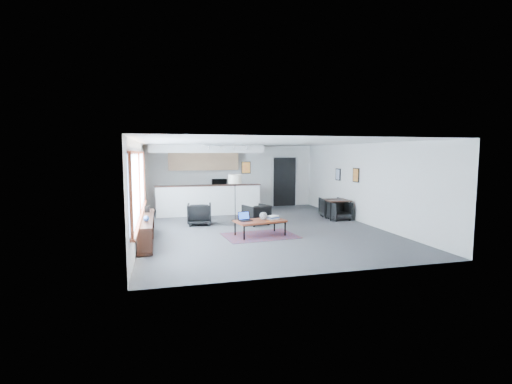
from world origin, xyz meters
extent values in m
cube|color=#4E4E50|center=(0.00, 0.00, -0.01)|extent=(7.00, 9.00, 0.01)
cube|color=white|center=(0.00, 0.00, 2.60)|extent=(7.00, 9.00, 0.01)
cube|color=silver|center=(0.00, 4.50, 1.30)|extent=(7.00, 0.01, 2.60)
cube|color=silver|center=(0.00, -4.50, 1.30)|extent=(7.00, 0.01, 2.60)
cube|color=silver|center=(-3.50, 0.00, 1.30)|extent=(0.01, 9.00, 2.60)
cube|color=silver|center=(3.50, 0.00, 1.30)|extent=(0.01, 9.00, 2.60)
cube|color=#8CBFFF|center=(-3.47, -0.90, 1.50)|extent=(0.02, 5.80, 1.55)
cube|color=maroon|center=(-3.44, -0.90, 0.70)|extent=(0.10, 5.95, 0.06)
cube|color=maroon|center=(-3.45, -0.90, 2.30)|extent=(0.06, 5.95, 0.06)
cube|color=maroon|center=(-3.45, -3.80, 1.50)|extent=(0.06, 0.06, 1.60)
cube|color=maroon|center=(-3.45, -0.90, 1.50)|extent=(0.06, 0.06, 1.60)
cube|color=maroon|center=(-3.45, 2.00, 1.50)|extent=(0.06, 0.06, 1.60)
cube|color=black|center=(-3.30, -1.00, 0.62)|extent=(0.35, 3.00, 0.05)
cube|color=black|center=(-3.30, -1.00, 0.05)|extent=(0.35, 3.00, 0.05)
cube|color=black|center=(-3.30, -2.45, 0.33)|extent=(0.33, 0.04, 0.55)
cube|color=black|center=(-3.30, -1.00, 0.33)|extent=(0.33, 0.04, 0.55)
cube|color=black|center=(-3.30, 0.45, 0.33)|extent=(0.33, 0.04, 0.55)
cube|color=#3359A5|center=(-3.30, -2.30, 0.17)|extent=(0.18, 0.04, 0.20)
cube|color=silver|center=(-3.30, -2.13, 0.18)|extent=(0.18, 0.04, 0.22)
cube|color=maroon|center=(-3.30, -1.96, 0.20)|extent=(0.18, 0.04, 0.24)
cube|color=black|center=(-3.30, -1.79, 0.17)|extent=(0.18, 0.04, 0.20)
cube|color=#3359A5|center=(-3.30, -1.62, 0.18)|extent=(0.18, 0.04, 0.22)
cube|color=silver|center=(-3.30, -1.45, 0.20)|extent=(0.18, 0.04, 0.24)
cube|color=maroon|center=(-3.30, -1.28, 0.17)|extent=(0.18, 0.04, 0.20)
cube|color=black|center=(-3.30, -1.11, 0.18)|extent=(0.18, 0.04, 0.22)
cube|color=#3359A5|center=(-3.30, -0.94, 0.20)|extent=(0.18, 0.03, 0.24)
cube|color=silver|center=(-3.30, -0.77, 0.17)|extent=(0.18, 0.03, 0.20)
cube|color=maroon|center=(-3.30, -0.60, 0.18)|extent=(0.18, 0.03, 0.22)
cube|color=black|center=(-3.30, -0.43, 0.20)|extent=(0.18, 0.04, 0.24)
cube|color=black|center=(-3.30, -0.20, 0.73)|extent=(0.14, 0.02, 0.18)
sphere|color=#264C99|center=(-3.28, -1.60, 0.71)|extent=(0.14, 0.14, 0.14)
cube|color=white|center=(-1.20, 2.70, 0.55)|extent=(3.80, 0.25, 1.10)
cube|color=black|center=(-1.20, 2.70, 1.11)|extent=(3.85, 0.32, 0.04)
cube|color=white|center=(-1.20, 4.15, 0.45)|extent=(3.80, 0.60, 0.90)
cube|color=#2D2D2D|center=(-1.20, 4.15, 0.91)|extent=(3.82, 0.62, 0.04)
cube|color=tan|center=(-1.20, 4.30, 1.95)|extent=(2.80, 0.35, 0.70)
cube|color=white|center=(-1.20, 3.60, 2.45)|extent=(4.20, 1.80, 0.30)
cube|color=black|center=(0.20, 2.71, 1.75)|extent=(0.35, 0.03, 0.45)
cube|color=orange|center=(0.20, 2.69, 1.75)|extent=(0.30, 0.01, 0.40)
cube|color=black|center=(2.30, 4.42, 1.05)|extent=(1.00, 0.12, 2.10)
cube|color=white|center=(1.78, 4.43, 1.05)|extent=(0.06, 0.10, 2.10)
cube|color=white|center=(2.82, 4.43, 1.05)|extent=(0.06, 0.10, 2.10)
cube|color=white|center=(2.30, 4.43, 2.12)|extent=(1.10, 0.10, 0.06)
cube|color=silver|center=(-0.60, 2.20, 2.56)|extent=(1.60, 0.04, 0.04)
cylinder|color=silver|center=(-1.25, 2.20, 2.48)|extent=(0.07, 0.07, 0.09)
cylinder|color=silver|center=(-0.80, 2.20, 2.48)|extent=(0.07, 0.07, 0.09)
cylinder|color=silver|center=(-0.35, 2.20, 2.48)|extent=(0.07, 0.07, 0.09)
cylinder|color=silver|center=(0.10, 2.20, 2.48)|extent=(0.07, 0.07, 0.09)
cube|color=black|center=(3.47, 0.40, 1.55)|extent=(0.03, 0.38, 0.48)
cube|color=orange|center=(3.46, 0.40, 1.55)|extent=(0.00, 0.32, 0.42)
cube|color=black|center=(3.47, 1.70, 1.50)|extent=(0.03, 0.34, 0.44)
cube|color=#859FC5|center=(3.46, 1.70, 1.50)|extent=(0.00, 0.28, 0.38)
cube|color=#512D3F|center=(-0.28, -1.06, 0.01)|extent=(2.09, 1.52, 0.01)
cube|color=maroon|center=(-0.28, -1.06, 0.41)|extent=(1.46, 0.97, 0.05)
cube|color=black|center=(-0.83, -1.48, 0.20)|extent=(0.04, 0.04, 0.39)
cube|color=black|center=(-0.95, -0.87, 0.20)|extent=(0.04, 0.04, 0.39)
cube|color=black|center=(0.39, -1.24, 0.20)|extent=(0.04, 0.04, 0.39)
cube|color=black|center=(0.27, -0.63, 0.20)|extent=(0.04, 0.04, 0.39)
cube|color=black|center=(-0.22, -1.36, 0.38)|extent=(1.27, 0.28, 0.03)
cube|color=black|center=(-0.34, -0.75, 0.38)|extent=(1.27, 0.28, 0.03)
cube|color=black|center=(-0.69, -1.07, 0.45)|extent=(0.38, 0.31, 0.02)
cube|color=black|center=(-0.72, -0.95, 0.57)|extent=(0.34, 0.13, 0.22)
cube|color=blue|center=(-0.72, -0.95, 0.57)|extent=(0.31, 0.11, 0.19)
sphere|color=gray|center=(-0.18, -1.06, 0.55)|extent=(0.22, 0.22, 0.22)
cube|color=silver|center=(0.10, -0.99, 0.46)|extent=(0.41, 0.38, 0.04)
cube|color=#3359A5|center=(0.10, -0.99, 0.50)|extent=(0.37, 0.34, 0.03)
cube|color=silver|center=(0.10, -1.02, 0.53)|extent=(0.34, 0.31, 0.03)
cube|color=#E5590C|center=(-0.11, -1.28, 0.44)|extent=(0.14, 0.14, 0.01)
imported|color=black|center=(-1.74, 0.98, 0.38)|extent=(0.82, 0.78, 0.76)
imported|color=black|center=(0.03, 0.54, 0.36)|extent=(0.88, 0.85, 0.72)
cylinder|color=black|center=(-0.48, 1.43, 0.01)|extent=(0.31, 0.31, 0.03)
cylinder|color=black|center=(-0.48, 1.43, 0.68)|extent=(0.03, 0.03, 1.32)
cylinder|color=beige|center=(-0.48, 1.43, 1.42)|extent=(0.51, 0.51, 0.29)
cube|color=black|center=(3.00, 0.84, 0.66)|extent=(0.85, 0.85, 0.04)
cylinder|color=black|center=(2.62, 0.51, 0.32)|extent=(0.04, 0.04, 0.64)
cylinder|color=black|center=(2.67, 1.22, 0.32)|extent=(0.04, 0.04, 0.64)
cylinder|color=black|center=(3.33, 0.46, 0.32)|extent=(0.04, 0.04, 0.64)
cylinder|color=black|center=(3.38, 1.18, 0.32)|extent=(0.04, 0.04, 0.64)
imported|color=black|center=(3.00, 0.63, 0.30)|extent=(0.62, 0.59, 0.59)
imported|color=black|center=(3.00, 1.23, 0.33)|extent=(0.71, 0.68, 0.66)
imported|color=black|center=(-0.59, 4.15, 1.12)|extent=(0.57, 0.34, 0.37)
camera|label=1|loc=(-2.93, -10.81, 2.29)|focal=26.00mm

